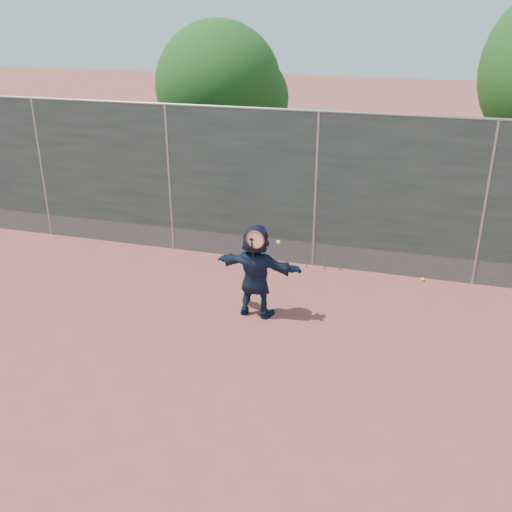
# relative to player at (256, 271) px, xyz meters

# --- Properties ---
(ground) EXTENTS (80.00, 80.00, 0.00)m
(ground) POSITION_rel_player_xyz_m (0.51, -1.26, -0.78)
(ground) COLOR #9E4C42
(ground) RESTS_ON ground
(player) EXTENTS (1.49, 0.58, 1.57)m
(player) POSITION_rel_player_xyz_m (0.00, 0.00, 0.00)
(player) COLOR #131F36
(player) RESTS_ON ground
(ball_ground) EXTENTS (0.07, 0.07, 0.07)m
(ball_ground) POSITION_rel_player_xyz_m (2.63, 2.09, -0.75)
(ball_ground) COLOR yellow
(ball_ground) RESTS_ON ground
(fence) EXTENTS (20.00, 0.06, 3.03)m
(fence) POSITION_rel_player_xyz_m (0.51, 2.24, 0.80)
(fence) COLOR #38423D
(fence) RESTS_ON ground
(swing_action) EXTENTS (0.53, 0.15, 0.51)m
(swing_action) POSITION_rel_player_xyz_m (0.08, -0.19, 0.60)
(swing_action) COLOR red
(swing_action) RESTS_ON ground
(tree_left) EXTENTS (3.15, 3.00, 4.53)m
(tree_left) POSITION_rel_player_xyz_m (-2.34, 5.29, 2.16)
(tree_left) COLOR #382314
(tree_left) RESTS_ON ground
(weed_clump) EXTENTS (0.68, 0.07, 0.30)m
(weed_clump) POSITION_rel_player_xyz_m (0.81, 2.12, -0.65)
(weed_clump) COLOR #387226
(weed_clump) RESTS_ON ground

